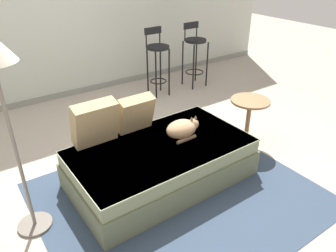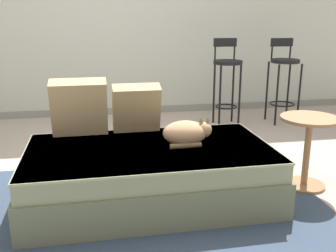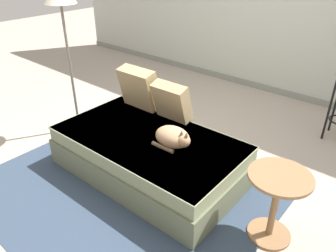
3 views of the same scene
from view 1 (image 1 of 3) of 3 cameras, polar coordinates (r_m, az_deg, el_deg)
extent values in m
plane|color=#A89E8E|center=(3.62, -4.69, -6.02)|extent=(16.00, 16.00, 0.00)
cube|color=#B7BCB2|center=(5.13, -18.96, 18.73)|extent=(8.00, 0.10, 2.60)
cube|color=gray|center=(5.40, -16.70, 5.54)|extent=(8.00, 0.02, 0.09)
cube|color=#334256|center=(3.15, 1.95, -11.93)|extent=(2.43, 2.08, 0.01)
cube|color=#636B50|center=(3.27, -1.17, -7.45)|extent=(1.75, 1.01, 0.26)
cube|color=gray|center=(3.15, -1.21, -4.51)|extent=(1.71, 0.97, 0.14)
cube|color=#98A47B|center=(3.12, -1.22, -3.54)|extent=(1.72, 0.98, 0.02)
cube|color=tan|center=(3.11, -12.65, 0.51)|extent=(0.42, 0.25, 0.44)
cube|color=tan|center=(3.29, -5.74, 2.19)|extent=(0.37, 0.24, 0.39)
ellipsoid|color=tan|center=(3.22, 2.33, -0.51)|extent=(0.33, 0.25, 0.17)
sphere|color=tan|center=(3.28, 4.43, 0.34)|extent=(0.11, 0.11, 0.11)
cone|color=brown|center=(3.23, 4.13, 1.36)|extent=(0.03, 0.03, 0.04)
cone|color=brown|center=(3.26, 4.82, 1.59)|extent=(0.03, 0.03, 0.04)
cylinder|color=brown|center=(3.17, 3.24, -2.33)|extent=(0.22, 0.04, 0.04)
cylinder|color=black|center=(4.95, -2.11, 8.71)|extent=(0.02, 0.02, 0.74)
cylinder|color=black|center=(5.08, 0.20, 9.24)|extent=(0.02, 0.02, 0.74)
cylinder|color=black|center=(5.15, -3.58, 9.44)|extent=(0.02, 0.02, 0.74)
cylinder|color=black|center=(5.27, -1.32, 9.94)|extent=(0.02, 0.02, 0.74)
torus|color=black|center=(5.16, -1.68, 7.83)|extent=(0.26, 0.26, 0.02)
cylinder|color=black|center=(5.00, -1.77, 13.55)|extent=(0.34, 0.34, 0.04)
cylinder|color=black|center=(5.02, -3.81, 14.75)|extent=(0.02, 0.02, 0.24)
cylinder|color=black|center=(5.14, -1.45, 15.14)|extent=(0.02, 0.02, 0.24)
cube|color=black|center=(5.05, -2.65, 16.27)|extent=(0.28, 0.03, 0.10)
cylinder|color=black|center=(5.32, 4.45, 10.07)|extent=(0.02, 0.02, 0.74)
cylinder|color=black|center=(5.50, 6.82, 10.57)|extent=(0.02, 0.02, 0.74)
cylinder|color=black|center=(5.54, 2.56, 10.86)|extent=(0.02, 0.02, 0.74)
cylinder|color=black|center=(5.71, 4.90, 11.33)|extent=(0.02, 0.02, 0.74)
torus|color=black|center=(5.56, 4.63, 9.36)|extent=(0.30, 0.30, 0.02)
cylinder|color=black|center=(5.41, 4.85, 14.64)|extent=(0.34, 0.34, 0.04)
cylinder|color=black|center=(5.41, 2.97, 15.76)|extent=(0.02, 0.02, 0.23)
cylinder|color=black|center=(5.56, 5.01, 16.03)|extent=(0.02, 0.02, 0.23)
cube|color=black|center=(5.46, 4.04, 17.09)|extent=(0.28, 0.03, 0.10)
cylinder|color=olive|center=(3.90, 13.69, 0.54)|extent=(0.05, 0.05, 0.54)
cylinder|color=olive|center=(4.03, 13.27, -2.70)|extent=(0.32, 0.32, 0.02)
cylinder|color=olive|center=(3.79, 14.17, 4.27)|extent=(0.44, 0.44, 0.02)
cylinder|color=slate|center=(3.07, -22.11, -15.59)|extent=(0.28, 0.28, 0.02)
cylinder|color=slate|center=(2.67, -24.81, -4.65)|extent=(0.03, 0.03, 1.41)
camera|label=2|loc=(1.40, 60.35, -21.01)|focal=42.00mm
camera|label=3|loc=(3.26, 51.12, 16.38)|focal=35.00mm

